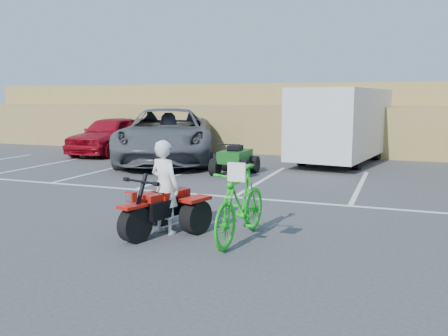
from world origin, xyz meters
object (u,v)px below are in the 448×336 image
(red_trike_atv, at_px, (159,235))
(cargo_trailer, at_px, (342,123))
(rider, at_px, (165,187))
(red_car, at_px, (111,135))
(grey_pickup, at_px, (167,135))
(quad_atv_green, at_px, (235,174))
(green_dirt_bike, at_px, (241,204))
(quad_atv_blue, at_px, (185,166))

(red_trike_atv, distance_m, cargo_trailer, 10.82)
(rider, xyz_separation_m, red_car, (-7.73, 9.94, -0.02))
(rider, distance_m, grey_pickup, 9.55)
(quad_atv_green, bearing_deg, grey_pickup, 150.44)
(red_car, height_order, cargo_trailer, cargo_trailer)
(grey_pickup, bearing_deg, green_dirt_bike, -78.48)
(quad_atv_blue, distance_m, quad_atv_green, 2.49)
(grey_pickup, xyz_separation_m, quad_atv_green, (3.35, -1.95, -0.98))
(rider, height_order, quad_atv_blue, rider)
(rider, xyz_separation_m, quad_atv_blue, (-3.22, 7.65, -0.82))
(quad_atv_blue, relative_size, quad_atv_green, 1.05)
(red_trike_atv, distance_m, rider, 0.83)
(red_car, xyz_separation_m, cargo_trailer, (9.50, 0.49, 0.65))
(red_trike_atv, height_order, rider, rider)
(red_car, bearing_deg, rider, -53.47)
(quad_atv_green, bearing_deg, rider, -80.83)
(red_car, distance_m, quad_atv_green, 7.58)
(cargo_trailer, bearing_deg, green_dirt_bike, -82.77)
(rider, bearing_deg, grey_pickup, -45.84)
(green_dirt_bike, distance_m, quad_atv_green, 6.96)
(red_trike_atv, height_order, quad_atv_blue, quad_atv_blue)
(red_car, relative_size, cargo_trailer, 0.78)
(grey_pickup, bearing_deg, quad_atv_blue, -59.86)
(cargo_trailer, distance_m, quad_atv_green, 4.97)
(quad_atv_green, bearing_deg, cargo_trailer, 55.13)
(grey_pickup, bearing_deg, cargo_trailer, -5.00)
(green_dirt_bike, bearing_deg, cargo_trailer, 91.34)
(rider, xyz_separation_m, quad_atv_green, (-0.99, 6.56, -0.82))
(rider, distance_m, quad_atv_green, 6.68)
(grey_pickup, height_order, red_car, grey_pickup)
(quad_atv_green, bearing_deg, green_dirt_bike, -69.46)
(green_dirt_bike, distance_m, cargo_trailer, 10.42)
(rider, bearing_deg, quad_atv_green, -64.29)
(rider, height_order, red_car, rider)
(red_car, bearing_deg, quad_atv_green, -27.97)
(green_dirt_bike, height_order, cargo_trailer, cargo_trailer)
(red_car, bearing_deg, red_trike_atv, -54.03)
(green_dirt_bike, xyz_separation_m, red_car, (-9.10, 9.89, 0.18))
(grey_pickup, bearing_deg, red_car, 134.60)
(quad_atv_blue, bearing_deg, grey_pickup, 158.10)
(green_dirt_bike, height_order, quad_atv_blue, green_dirt_bike)
(cargo_trailer, bearing_deg, quad_atv_blue, -141.51)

